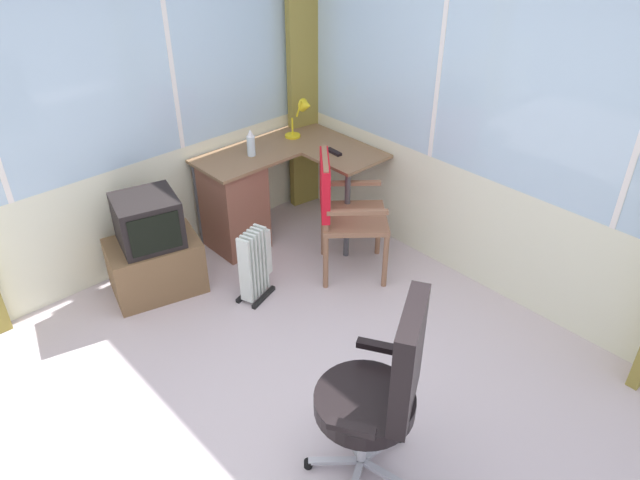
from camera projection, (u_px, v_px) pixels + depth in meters
ground at (300, 433)px, 3.36m from camera, size 4.81×5.14×0.06m
north_window_panel at (89, 110)px, 3.92m from camera, size 3.81×0.07×2.64m
east_window_panel at (527, 123)px, 3.73m from camera, size 0.07×4.14×2.64m
curtain_corner at (305, 66)px, 4.90m from camera, size 0.33×0.11×2.54m
desk at (242, 199)px, 4.74m from camera, size 1.25×1.03×0.76m
desk_lamp at (303, 113)px, 4.83m from camera, size 0.22×0.19×0.33m
tv_remote at (334, 152)px, 4.66m from camera, size 0.06×0.15×0.02m
spray_bottle at (251, 143)px, 4.57m from camera, size 0.06×0.06×0.22m
wooden_armchair at (337, 202)px, 4.31m from camera, size 0.68×0.68×0.96m
office_chair at (384, 387)px, 2.78m from camera, size 0.62×0.59×1.11m
tv_on_stand at (153, 251)px, 4.25m from camera, size 0.73×0.59×0.78m
space_heater at (256, 263)px, 4.23m from camera, size 0.33×0.25×0.56m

